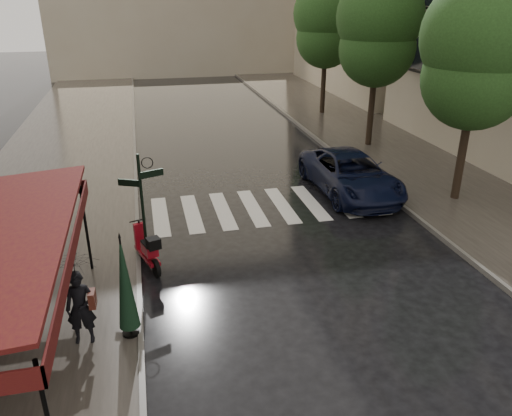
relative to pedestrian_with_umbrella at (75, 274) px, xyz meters
name	(u,v)px	position (x,y,z in m)	size (l,w,h in m)	color
ground	(206,319)	(2.57, 0.32, -1.74)	(120.00, 120.00, 0.00)	black
sidewalk_near	(62,166)	(-1.93, 12.32, -1.68)	(6.00, 60.00, 0.12)	#38332D
sidewalk_far	(382,144)	(12.82, 12.32, -1.68)	(5.50, 60.00, 0.12)	#38332D
curb_near	(135,161)	(1.12, 12.32, -1.67)	(0.12, 60.00, 0.16)	#595651
curb_far	(328,148)	(10.02, 12.32, -1.67)	(0.12, 60.00, 0.16)	#595651
crosswalk	(267,206)	(5.55, 6.32, -1.73)	(7.85, 3.20, 0.01)	silver
signpost	(142,200)	(1.38, 3.32, 0.09)	(1.17, 0.29, 3.10)	black
tree_near	(481,45)	(12.17, 5.32, 3.58)	(3.80, 3.80, 7.99)	black
tree_mid	(379,23)	(12.07, 12.32, 3.85)	(3.80, 3.80, 8.34)	black
tree_far	(327,19)	(12.27, 19.32, 3.72)	(3.80, 3.80, 8.16)	black
pedestrian_with_umbrella	(75,274)	(0.00, 0.00, 0.00)	(1.00, 1.02, 2.44)	black
scooter	(148,249)	(1.40, 3.02, -1.21)	(0.79, 1.69, 1.15)	black
parked_car	(350,174)	(8.81, 6.89, -1.01)	(2.43, 5.28, 1.47)	black
parasol_back	(125,283)	(0.92, 0.01, -0.35)	(0.44, 0.44, 2.36)	black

